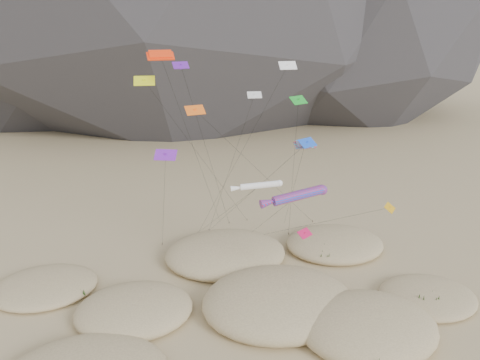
{
  "coord_description": "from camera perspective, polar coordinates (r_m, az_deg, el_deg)",
  "views": [
    {
      "loc": [
        -9.53,
        -37.98,
        29.8
      ],
      "look_at": [
        0.7,
        12.0,
        12.0
      ],
      "focal_mm": 35.0,
      "sensor_mm": 36.0,
      "label": 1
    }
  ],
  "objects": [
    {
      "name": "orange_parafoil",
      "position": [
        51.24,
        -9.56,
        14.46
      ],
      "size": [
        9.74,
        14.96,
        26.59
      ],
      "color": "#FF350D",
      "rests_on": "ground"
    },
    {
      "name": "dunes",
      "position": [
        52.49,
        0.9,
        -14.38
      ],
      "size": [
        53.42,
        38.0,
        4.21
      ],
      "color": "#CCB789",
      "rests_on": "ground"
    },
    {
      "name": "delta_kites",
      "position": [
        52.81,
        1.28,
        6.06
      ],
      "size": [
        28.58,
        21.69,
        25.55
      ],
      "color": "orange",
      "rests_on": "ground"
    },
    {
      "name": "rainbow_tube_kite",
      "position": [
        50.5,
        6.85,
        -1.94
      ],
      "size": [
        7.91,
        15.58,
        12.56
      ],
      "color": "red",
      "rests_on": "ground"
    },
    {
      "name": "kite_stakes",
      "position": [
        69.27,
        -0.37,
        -6.11
      ],
      "size": [
        23.11,
        6.44,
        0.3
      ],
      "color": "#3F2D1E",
      "rests_on": "ground"
    },
    {
      "name": "dune_grass",
      "position": [
        50.66,
        0.09,
        -15.59
      ],
      "size": [
        43.05,
        27.55,
        1.58
      ],
      "color": "black",
      "rests_on": "ground"
    },
    {
      "name": "multi_parafoil",
      "position": [
        53.56,
        7.89,
        4.22
      ],
      "size": [
        3.69,
        14.93,
        16.73
      ],
      "color": "red",
      "rests_on": "ground"
    },
    {
      "name": "white_tube_kite",
      "position": [
        54.57,
        2.18,
        -0.7
      ],
      "size": [
        8.51,
        13.25,
        11.83
      ],
      "color": "white",
      "rests_on": "ground"
    },
    {
      "name": "ground",
      "position": [
        49.2,
        2.1,
        -18.06
      ],
      "size": [
        500.0,
        500.0,
        0.0
      ],
      "primitive_type": "plane",
      "color": "#CCB789",
      "rests_on": "ground"
    }
  ]
}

